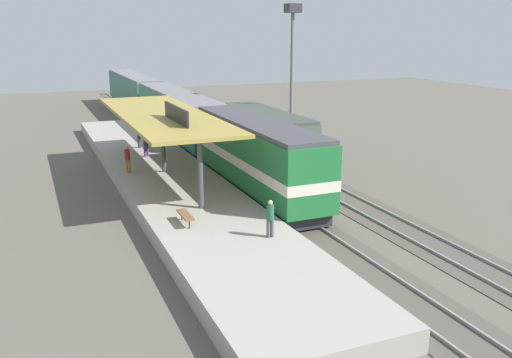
# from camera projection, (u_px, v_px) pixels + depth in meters

# --- Properties ---
(ground_plane) EXTENTS (120.00, 120.00, 0.00)m
(ground_plane) POSITION_uv_depth(u_px,v_px,m) (258.00, 175.00, 37.99)
(ground_plane) COLOR #5B564C
(track_near) EXTENTS (3.20, 110.00, 0.16)m
(track_near) POSITION_uv_depth(u_px,v_px,m) (231.00, 177.00, 37.23)
(track_near) COLOR #4E4941
(track_near) RESTS_ON ground
(track_far) EXTENTS (3.20, 110.00, 0.16)m
(track_far) POSITION_uv_depth(u_px,v_px,m) (292.00, 171.00, 38.95)
(track_far) COLOR #4E4941
(track_far) RESTS_ON ground
(platform) EXTENTS (6.00, 44.00, 0.90)m
(platform) POSITION_uv_depth(u_px,v_px,m) (165.00, 178.00, 35.40)
(platform) COLOR #9E998E
(platform) RESTS_ON ground
(station_canopy) EXTENTS (5.20, 18.00, 4.70)m
(station_canopy) POSITION_uv_depth(u_px,v_px,m) (162.00, 116.00, 34.23)
(station_canopy) COLOR #47474C
(station_canopy) RESTS_ON platform
(platform_bench) EXTENTS (0.44, 1.70, 0.50)m
(platform_bench) POSITION_uv_depth(u_px,v_px,m) (185.00, 215.00, 25.73)
(platform_bench) COLOR #333338
(platform_bench) RESTS_ON platform
(locomotive) EXTENTS (2.93, 14.43, 4.44)m
(locomotive) POSITION_uv_depth(u_px,v_px,m) (257.00, 157.00, 32.68)
(locomotive) COLOR #28282D
(locomotive) RESTS_ON track_near
(passenger_carriage_front) EXTENTS (2.90, 20.00, 4.24)m
(passenger_carriage_front) POSITION_uv_depth(u_px,v_px,m) (178.00, 116.00, 48.70)
(passenger_carriage_front) COLOR #28282D
(passenger_carriage_front) RESTS_ON track_near
(passenger_carriage_rear) EXTENTS (2.90, 20.00, 4.24)m
(passenger_carriage_rear) POSITION_uv_depth(u_px,v_px,m) (134.00, 92.00, 67.19)
(passenger_carriage_rear) COLOR #28282D
(passenger_carriage_rear) RESTS_ON track_near
(freight_car) EXTENTS (2.80, 12.00, 3.54)m
(freight_car) POSITION_uv_depth(u_px,v_px,m) (267.00, 133.00, 42.33)
(freight_car) COLOR #28282D
(freight_car) RESTS_ON track_far
(light_mast) EXTENTS (1.10, 1.10, 11.70)m
(light_mast) POSITION_uv_depth(u_px,v_px,m) (292.00, 47.00, 43.90)
(light_mast) COLOR slate
(light_mast) RESTS_ON ground
(person_waiting) EXTENTS (0.34, 0.34, 1.71)m
(person_waiting) POSITION_uv_depth(u_px,v_px,m) (146.00, 143.00, 39.24)
(person_waiting) COLOR #663375
(person_waiting) RESTS_ON platform
(person_walking) EXTENTS (0.34, 0.34, 1.71)m
(person_walking) POSITION_uv_depth(u_px,v_px,m) (127.00, 158.00, 34.92)
(person_walking) COLOR olive
(person_walking) RESTS_ON platform
(person_boarding) EXTENTS (0.34, 0.34, 1.71)m
(person_boarding) POSITION_uv_depth(u_px,v_px,m) (270.00, 217.00, 23.98)
(person_boarding) COLOR #4C4C51
(person_boarding) RESTS_ON platform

